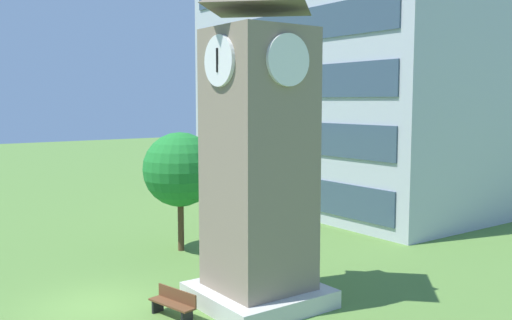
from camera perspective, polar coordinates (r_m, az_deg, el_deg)
ground_plane at (r=20.34m, az=-16.28°, el=-14.04°), size 160.00×160.00×0.00m
office_building at (r=38.68m, az=9.09°, el=14.70°), size 20.24×11.36×25.60m
clock_tower at (r=18.68m, az=0.27°, el=0.05°), size 3.96×3.96×11.03m
park_bench at (r=18.70m, az=-8.38°, el=-14.16°), size 1.86×0.87×0.88m
tree_near_tower at (r=25.89m, az=-7.71°, el=-0.98°), size 3.41×3.41×5.49m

